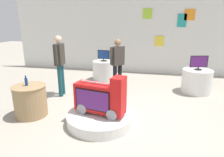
{
  "coord_description": "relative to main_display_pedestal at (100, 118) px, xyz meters",
  "views": [
    {
      "loc": [
        0.69,
        -4.11,
        2.14
      ],
      "look_at": [
        -0.28,
        0.28,
        0.82
      ],
      "focal_mm": 31.43,
      "sensor_mm": 36.0,
      "label": 1
    }
  ],
  "objects": [
    {
      "name": "display_pedestal_center_rear",
      "position": [
        -0.76,
        3.22,
        0.25
      ],
      "size": [
        0.83,
        0.83,
        0.72
      ],
      "primitive_type": "cylinder",
      "color": "silver",
      "rests_on": "ground"
    },
    {
      "name": "ground_plane",
      "position": [
        0.39,
        0.41,
        -0.11
      ],
      "size": [
        30.0,
        30.0,
        0.0
      ],
      "primitive_type": "plane",
      "color": "#A8A091"
    },
    {
      "name": "novelty_firetruck_tv",
      "position": [
        0.02,
        -0.01,
        0.47
      ],
      "size": [
        1.13,
        0.55,
        0.87
      ],
      "color": "gray",
      "rests_on": "main_display_pedestal"
    },
    {
      "name": "shopper_browsing_rear",
      "position": [
        -1.58,
        1.39,
        0.92
      ],
      "size": [
        0.25,
        0.56,
        1.76
      ],
      "color": "#194751",
      "rests_on": "ground"
    },
    {
      "name": "back_wall_display",
      "position": [
        0.4,
        4.69,
        1.45
      ],
      "size": [
        11.13,
        0.13,
        3.12
      ],
      "color": "silver",
      "rests_on": "ground"
    },
    {
      "name": "tv_on_left_rear",
      "position": [
        2.39,
        2.51,
        0.84
      ],
      "size": [
        0.53,
        0.21,
        0.43
      ],
      "color": "black",
      "rests_on": "display_pedestal_left_rear"
    },
    {
      "name": "display_pedestal_left_rear",
      "position": [
        2.39,
        2.52,
        0.25
      ],
      "size": [
        0.89,
        0.89,
        0.72
      ],
      "primitive_type": "cylinder",
      "color": "silver",
      "rests_on": "ground"
    },
    {
      "name": "bottle_on_side_table",
      "position": [
        -1.73,
        0.02,
        0.72
      ],
      "size": [
        0.06,
        0.06,
        0.24
      ],
      "color": "navy",
      "rests_on": "side_table_round"
    },
    {
      "name": "shopper_browsing_near_truck",
      "position": [
        -0.02,
        2.08,
        0.85
      ],
      "size": [
        0.4,
        0.45,
        1.63
      ],
      "color": "black",
      "rests_on": "ground"
    },
    {
      "name": "side_table_round",
      "position": [
        -1.68,
        0.01,
        0.26
      ],
      "size": [
        0.76,
        0.76,
        0.73
      ],
      "color": "#9E7F56",
      "rests_on": "ground"
    },
    {
      "name": "main_display_pedestal",
      "position": [
        0.0,
        0.0,
        0.0
      ],
      "size": [
        1.43,
        1.43,
        0.22
      ],
      "primitive_type": "cylinder",
      "color": "silver",
      "rests_on": "ground"
    },
    {
      "name": "tv_on_center_rear",
      "position": [
        -0.76,
        3.22,
        0.82
      ],
      "size": [
        0.46,
        0.23,
        0.4
      ],
      "color": "black",
      "rests_on": "display_pedestal_center_rear"
    }
  ]
}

